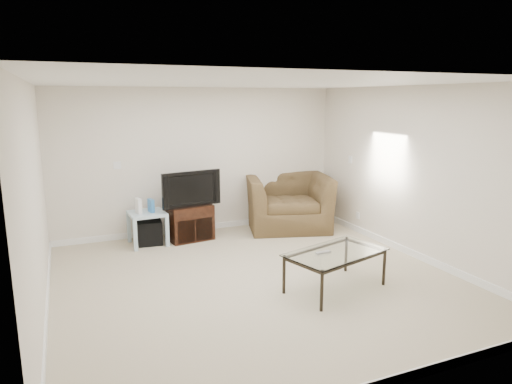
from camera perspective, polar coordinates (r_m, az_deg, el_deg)
name	(u,v)px	position (r m, az deg, el deg)	size (l,w,h in m)	color
floor	(257,280)	(6.04, 0.10, -10.92)	(5.00, 5.00, 0.00)	tan
ceiling	(257,83)	(5.58, 0.11, 13.52)	(5.00, 5.00, 0.00)	white
wall_back	(200,161)	(8.01, -6.97, 3.90)	(5.00, 0.02, 2.50)	silver
wall_left	(35,203)	(5.25, -25.88, -1.28)	(0.02, 5.00, 2.50)	silver
wall_right	(414,173)	(7.03, 19.19, 2.27)	(0.02, 5.00, 2.50)	silver
plate_back	(117,165)	(7.73, -16.97, 3.20)	(0.12, 0.02, 0.12)	white
plate_right_switch	(350,160)	(8.27, 11.70, 3.98)	(0.02, 0.09, 0.13)	white
plate_right_outlet	(358,215)	(8.20, 12.62, -2.88)	(0.02, 0.08, 0.12)	white
tv_stand	(189,222)	(7.68, -8.31, -3.75)	(0.71, 0.49, 0.59)	black
dvd_player	(190,211)	(7.60, -8.24, -2.39)	(0.38, 0.26, 0.05)	black
television	(189,188)	(7.52, -8.36, 0.50)	(0.94, 0.19, 0.58)	black
side_table	(148,228)	(7.55, -13.39, -4.43)	(0.56, 0.56, 0.53)	#A0B3C5
subwoofer	(150,232)	(7.60, -13.16, -4.93)	(0.38, 0.38, 0.38)	black
game_console	(138,206)	(7.41, -14.49, -1.69)	(0.06, 0.18, 0.24)	white
game_case	(151,206)	(7.46, -12.99, -1.67)	(0.06, 0.16, 0.21)	#337FCC
recliner	(288,193)	(8.24, 4.00, -0.12)	(1.47, 0.95, 1.28)	#4F2E1D
coffee_table	(335,270)	(5.77, 9.87, -9.64)	(1.23, 0.70, 0.48)	black
remote	(323,252)	(5.60, 8.40, -7.48)	(0.19, 0.05, 0.02)	#B2B2B7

